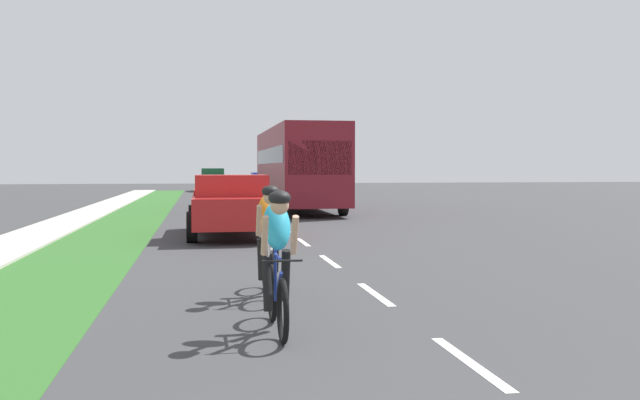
{
  "coord_description": "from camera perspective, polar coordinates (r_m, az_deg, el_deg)",
  "views": [
    {
      "loc": [
        -2.47,
        -1.22,
        1.82
      ],
      "look_at": [
        0.53,
        15.86,
        1.0
      ],
      "focal_mm": 38.36,
      "sensor_mm": 36.0,
      "label": 1
    }
  ],
  "objects": [
    {
      "name": "grass_verge",
      "position": [
        21.43,
        -16.37,
        -2.28
      ],
      "size": [
        2.29,
        70.0,
        0.01
      ],
      "primitive_type": "cube",
      "color": "#2D6026",
      "rests_on": "ground_plane"
    },
    {
      "name": "pickup_red",
      "position": [
        18.29,
        -7.52,
        -0.44
      ],
      "size": [
        2.22,
        5.1,
        1.64
      ],
      "color": "red",
      "rests_on": "ground_plane"
    },
    {
      "name": "ground_plane",
      "position": [
        21.44,
        -3.31,
        -2.18
      ],
      "size": [
        120.0,
        120.0,
        0.0
      ],
      "primitive_type": "plane",
      "color": "#38383A"
    },
    {
      "name": "sedan_blue",
      "position": [
        45.67,
        -4.71,
        1.36
      ],
      "size": [
        1.98,
        4.3,
        1.52
      ],
      "color": "#23389E",
      "rests_on": "ground_plane"
    },
    {
      "name": "suv_dark_green",
      "position": [
        54.26,
        -8.95,
        1.74
      ],
      "size": [
        2.15,
        4.7,
        1.79
      ],
      "color": "#194C2D",
      "rests_on": "ground_plane"
    },
    {
      "name": "lane_markings_center",
      "position": [
        25.41,
        -4.36,
        -1.41
      ],
      "size": [
        0.12,
        54.3,
        0.01
      ],
      "color": "white",
      "rests_on": "ground_plane"
    },
    {
      "name": "sidewalk_concrete",
      "position": [
        21.74,
        -21.52,
        -2.28
      ],
      "size": [
        1.64,
        70.0,
        0.1
      ],
      "primitive_type": "cube",
      "color": "#B2ADA3",
      "rests_on": "ground_plane"
    },
    {
      "name": "cyclist_trailing",
      "position": [
        9.64,
        -4.28,
        -3.31
      ],
      "size": [
        0.42,
        1.72,
        1.58
      ],
      "color": "black",
      "rests_on": "ground_plane"
    },
    {
      "name": "bus_maroon",
      "position": [
        29.65,
        -1.92,
        3.0
      ],
      "size": [
        2.78,
        11.6,
        3.48
      ],
      "color": "maroon",
      "rests_on": "ground_plane"
    },
    {
      "name": "cyclist_lead",
      "position": [
        7.55,
        -3.58,
        -4.98
      ],
      "size": [
        0.42,
        1.72,
        1.58
      ],
      "color": "black",
      "rests_on": "ground_plane"
    }
  ]
}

